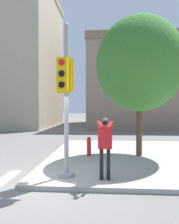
{
  "coord_description": "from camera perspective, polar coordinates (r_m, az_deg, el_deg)",
  "views": [
    {
      "loc": [
        1.84,
        -6.02,
        2.17
      ],
      "look_at": [
        1.4,
        0.17,
        2.05
      ],
      "focal_mm": 35.0,
      "sensor_mm": 36.0,
      "label": 1
    }
  ],
  "objects": [
    {
      "name": "fire_hydrant",
      "position": [
        9.37,
        -0.16,
        -8.97
      ],
      "size": [
        0.18,
        0.24,
        0.8
      ],
      "color": "red",
      "rests_on": "sidewalk_corner"
    },
    {
      "name": "traffic_signal_pole",
      "position": [
        6.51,
        -6.24,
        5.17
      ],
      "size": [
        0.49,
        1.13,
        4.53
      ],
      "color": "#939399",
      "rests_on": "sidewalk_corner"
    },
    {
      "name": "sidewalk_corner",
      "position": [
        9.89,
        13.89,
        -11.22
      ],
      "size": [
        8.0,
        8.0,
        0.14
      ],
      "color": "#9E9B96",
      "rests_on": "ground_plane"
    },
    {
      "name": "ground_plane",
      "position": [
        6.66,
        -12.88,
        -17.97
      ],
      "size": [
        160.0,
        160.0,
        0.0
      ],
      "primitive_type": "plane",
      "color": "slate"
    },
    {
      "name": "street_tree",
      "position": [
        9.72,
        12.91,
        12.08
      ],
      "size": [
        3.67,
        3.67,
        5.92
      ],
      "color": "brown",
      "rests_on": "sidewalk_corner"
    },
    {
      "name": "building_right",
      "position": [
        29.16,
        15.89,
        6.46
      ],
      "size": [
        15.89,
        13.72,
        9.83
      ],
      "color": "gray",
      "rests_on": "ground_plane"
    },
    {
      "name": "person_photographer",
      "position": [
        6.32,
        4.06,
        -7.86
      ],
      "size": [
        0.5,
        0.53,
        1.75
      ],
      "color": "black",
      "rests_on": "sidewalk_corner"
    }
  ]
}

